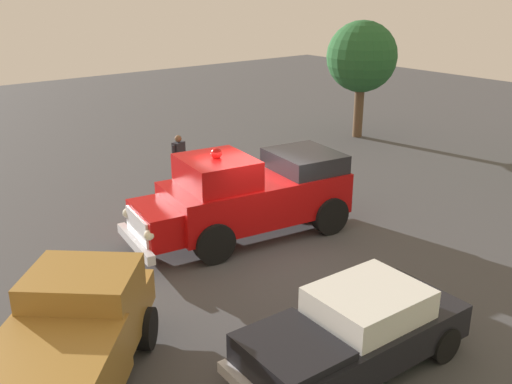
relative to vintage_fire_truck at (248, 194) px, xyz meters
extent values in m
plane|color=#424244|center=(-0.66, 0.11, -1.20)|extent=(60.00, 60.00, 0.00)
cylinder|color=black|center=(-0.77, 1.65, -0.68)|extent=(0.47, 1.08, 1.04)
cylinder|color=black|center=(1.21, 1.35, -0.68)|extent=(0.47, 1.08, 1.04)
cylinder|color=black|center=(-1.28, -1.82, -0.68)|extent=(0.47, 1.08, 1.04)
cylinder|color=black|center=(0.70, -2.11, -0.68)|extent=(0.47, 1.08, 1.04)
cube|color=#B70C0C|center=(-0.03, -0.23, -0.15)|extent=(2.80, 5.16, 1.10)
cube|color=#B70C0C|center=(0.38, 2.59, -0.28)|extent=(1.87, 1.15, 0.84)
cube|color=#B70C0C|center=(0.13, 0.91, 0.75)|extent=(2.13, 1.96, 0.76)
cube|color=#232328|center=(-0.26, -1.76, 0.60)|extent=(2.19, 1.97, 0.60)
cube|color=silver|center=(0.45, 3.03, -0.28)|extent=(1.44, 0.33, 0.64)
cube|color=silver|center=(0.47, 3.13, -0.70)|extent=(2.25, 0.53, 0.24)
sphere|color=white|center=(-0.32, 3.15, -0.20)|extent=(0.30, 0.30, 0.26)
sphere|color=white|center=(1.22, 2.92, -0.20)|extent=(0.30, 0.30, 0.26)
sphere|color=red|center=(0.13, 0.91, 1.25)|extent=(0.32, 0.32, 0.28)
cylinder|color=black|center=(-4.77, 3.44, -0.86)|extent=(0.29, 0.69, 0.68)
cylinder|color=black|center=(-6.54, 0.62, -0.86)|extent=(0.29, 0.69, 0.68)
cylinder|color=black|center=(-4.90, 0.54, -0.86)|extent=(0.29, 0.69, 0.68)
cube|color=black|center=(-5.66, 2.03, -0.58)|extent=(1.98, 4.28, 0.64)
cube|color=black|center=(-5.59, 3.48, -0.22)|extent=(1.70, 1.47, 0.20)
cube|color=white|center=(-5.67, 1.73, -0.02)|extent=(1.64, 1.97, 0.56)
cylinder|color=black|center=(-1.67, 5.94, -0.80)|extent=(0.78, 0.74, 0.80)
cylinder|color=black|center=(-2.84, 4.63, -0.80)|extent=(0.78, 0.74, 0.80)
cube|color=olive|center=(-2.70, 5.68, 0.00)|extent=(2.32, 2.34, 1.40)
cube|color=olive|center=(-1.88, 4.95, -0.38)|extent=(1.80, 1.87, 0.64)
cylinder|color=#B7BABF|center=(2.67, -1.06, -0.98)|extent=(0.03, 0.03, 0.44)
cylinder|color=#B7BABF|center=(2.71, -0.62, -0.98)|extent=(0.03, 0.03, 0.44)
cylinder|color=#B7BABF|center=(3.11, -1.10, -0.98)|extent=(0.03, 0.03, 0.44)
cylinder|color=#B7BABF|center=(3.15, -0.67, -0.98)|extent=(0.03, 0.03, 0.44)
cube|color=orange|center=(2.91, -0.86, -0.74)|extent=(0.52, 0.52, 0.04)
cube|color=orange|center=(3.15, -0.89, -0.46)|extent=(0.08, 0.48, 0.56)
cube|color=#B7BABF|center=(2.88, -1.10, -0.58)|extent=(0.44, 0.08, 0.03)
cube|color=#B7BABF|center=(2.93, -0.63, -0.58)|extent=(0.44, 0.08, 0.03)
cylinder|color=#2D334C|center=(4.87, -0.73, -0.76)|extent=(0.19, 0.19, 0.88)
cylinder|color=#2D334C|center=(4.95, -0.93, -0.76)|extent=(0.19, 0.19, 0.88)
cube|color=#26262D|center=(4.91, -0.83, -0.04)|extent=(0.39, 0.48, 0.56)
cylinder|color=#26262D|center=(4.81, -0.58, -0.10)|extent=(0.13, 0.13, 0.60)
cylinder|color=#26262D|center=(5.00, -1.08, -0.10)|extent=(0.13, 0.13, 0.60)
sphere|color=brown|center=(4.91, -0.83, 0.36)|extent=(0.30, 0.30, 0.23)
cylinder|color=brown|center=(5.40, -10.34, 0.03)|extent=(0.41, 0.41, 2.45)
sphere|color=#255B2D|center=(5.40, -10.34, 2.31)|extent=(3.02, 3.02, 3.02)
camera|label=1|loc=(-11.31, 8.75, 5.28)|focal=40.30mm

